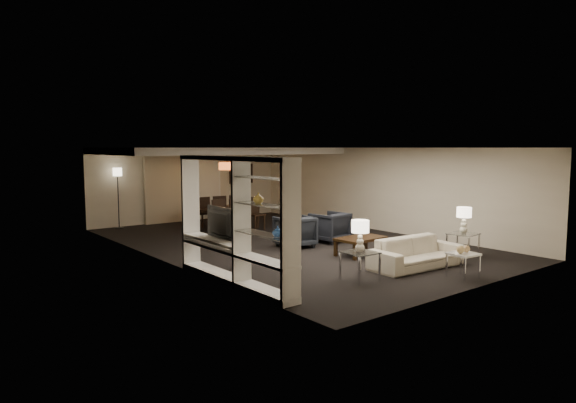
# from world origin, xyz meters

# --- Properties ---
(floor) EXTENTS (11.00, 11.00, 0.00)m
(floor) POSITION_xyz_m (0.00, 0.00, 0.00)
(floor) COLOR black
(floor) RESTS_ON ground
(ceiling) EXTENTS (7.00, 11.00, 0.02)m
(ceiling) POSITION_xyz_m (0.00, 0.00, 2.50)
(ceiling) COLOR silver
(ceiling) RESTS_ON ground
(wall_back) EXTENTS (7.00, 0.02, 2.50)m
(wall_back) POSITION_xyz_m (0.00, 5.50, 1.25)
(wall_back) COLOR beige
(wall_back) RESTS_ON ground
(wall_front) EXTENTS (7.00, 0.02, 2.50)m
(wall_front) POSITION_xyz_m (0.00, -5.50, 1.25)
(wall_front) COLOR beige
(wall_front) RESTS_ON ground
(wall_left) EXTENTS (0.02, 11.00, 2.50)m
(wall_left) POSITION_xyz_m (-3.50, 0.00, 1.25)
(wall_left) COLOR beige
(wall_left) RESTS_ON ground
(wall_right) EXTENTS (0.02, 11.00, 2.50)m
(wall_right) POSITION_xyz_m (3.50, 0.00, 1.25)
(wall_right) COLOR beige
(wall_right) RESTS_ON ground
(ceiling_soffit) EXTENTS (7.00, 4.00, 0.20)m
(ceiling_soffit) POSITION_xyz_m (0.00, 3.50, 2.40)
(ceiling_soffit) COLOR silver
(ceiling_soffit) RESTS_ON ceiling
(curtains) EXTENTS (1.50, 0.12, 2.40)m
(curtains) POSITION_xyz_m (-0.90, 5.42, 1.20)
(curtains) COLOR beige
(curtains) RESTS_ON wall_back
(door) EXTENTS (0.90, 0.05, 2.10)m
(door) POSITION_xyz_m (0.70, 5.47, 1.05)
(door) COLOR silver
(door) RESTS_ON wall_back
(painting) EXTENTS (0.95, 0.04, 0.65)m
(painting) POSITION_xyz_m (2.10, 5.46, 1.55)
(painting) COLOR #142D38
(painting) RESTS_ON wall_back
(media_unit) EXTENTS (0.38, 3.40, 2.35)m
(media_unit) POSITION_xyz_m (-3.31, -2.60, 1.18)
(media_unit) COLOR white
(media_unit) RESTS_ON wall_left
(pendant_light) EXTENTS (0.52, 0.52, 0.24)m
(pendant_light) POSITION_xyz_m (0.30, 3.50, 1.92)
(pendant_light) COLOR #D8591E
(pendant_light) RESTS_ON ceiling_soffit
(sofa) EXTENTS (2.18, 0.97, 0.62)m
(sofa) POSITION_xyz_m (0.40, -3.84, 0.31)
(sofa) COLOR beige
(sofa) RESTS_ON floor
(coffee_table) EXTENTS (1.21, 0.75, 0.42)m
(coffee_table) POSITION_xyz_m (0.40, -2.24, 0.21)
(coffee_table) COLOR black
(coffee_table) RESTS_ON floor
(armchair_left) EXTENTS (0.95, 0.97, 0.79)m
(armchair_left) POSITION_xyz_m (-0.20, -0.54, 0.40)
(armchair_left) COLOR black
(armchair_left) RESTS_ON floor
(armchair_right) EXTENTS (0.94, 0.96, 0.79)m
(armchair_right) POSITION_xyz_m (1.00, -0.54, 0.40)
(armchair_right) COLOR black
(armchair_right) RESTS_ON floor
(side_table_left) EXTENTS (0.61, 0.61, 0.55)m
(side_table_left) POSITION_xyz_m (-1.30, -3.84, 0.27)
(side_table_left) COLOR white
(side_table_left) RESTS_ON floor
(side_table_right) EXTENTS (0.65, 0.65, 0.55)m
(side_table_right) POSITION_xyz_m (2.10, -3.84, 0.27)
(side_table_right) COLOR white
(side_table_right) RESTS_ON floor
(table_lamp_left) EXTENTS (0.36, 0.36, 0.60)m
(table_lamp_left) POSITION_xyz_m (-1.30, -3.84, 0.85)
(table_lamp_left) COLOR white
(table_lamp_left) RESTS_ON side_table_left
(table_lamp_right) EXTENTS (0.36, 0.36, 0.60)m
(table_lamp_right) POSITION_xyz_m (2.10, -3.84, 0.85)
(table_lamp_right) COLOR #EAE5C6
(table_lamp_right) RESTS_ON side_table_right
(marble_table) EXTENTS (0.53, 0.53, 0.49)m
(marble_table) POSITION_xyz_m (0.40, -4.94, 0.24)
(marble_table) COLOR white
(marble_table) RESTS_ON floor
(gold_gourd_a) EXTENTS (0.16, 0.16, 0.16)m
(gold_gourd_a) POSITION_xyz_m (0.30, -4.94, 0.57)
(gold_gourd_a) COLOR tan
(gold_gourd_a) RESTS_ON marble_table
(gold_gourd_b) EXTENTS (0.14, 0.14, 0.14)m
(gold_gourd_b) POSITION_xyz_m (0.50, -4.94, 0.56)
(gold_gourd_b) COLOR tan
(gold_gourd_b) RESTS_ON marble_table
(television) EXTENTS (1.06, 0.14, 0.61)m
(television) POSITION_xyz_m (-3.28, -1.97, 1.05)
(television) COLOR black
(television) RESTS_ON media_unit
(vase_blue) EXTENTS (0.17, 0.17, 0.18)m
(vase_blue) POSITION_xyz_m (-3.31, -3.92, 1.15)
(vase_blue) COLOR #224893
(vase_blue) RESTS_ON media_unit
(vase_amber) EXTENTS (0.18, 0.18, 0.19)m
(vase_amber) POSITION_xyz_m (-3.31, -3.38, 1.65)
(vase_amber) COLOR gold
(vase_amber) RESTS_ON media_unit
(floor_speaker) EXTENTS (0.14, 0.14, 1.05)m
(floor_speaker) POSITION_xyz_m (-2.60, -1.68, 0.53)
(floor_speaker) COLOR black
(floor_speaker) RESTS_ON floor
(dining_table) EXTENTS (1.98, 1.20, 0.67)m
(dining_table) POSITION_xyz_m (-0.02, 2.96, 0.34)
(dining_table) COLOR black
(dining_table) RESTS_ON floor
(chair_nl) EXTENTS (0.48, 0.48, 1.00)m
(chair_nl) POSITION_xyz_m (-0.62, 2.31, 0.50)
(chair_nl) COLOR black
(chair_nl) RESTS_ON floor
(chair_nm) EXTENTS (0.50, 0.50, 1.00)m
(chair_nm) POSITION_xyz_m (-0.02, 2.31, 0.50)
(chair_nm) COLOR black
(chair_nm) RESTS_ON floor
(chair_nr) EXTENTS (0.49, 0.49, 1.00)m
(chair_nr) POSITION_xyz_m (0.58, 2.31, 0.50)
(chair_nr) COLOR black
(chair_nr) RESTS_ON floor
(chair_fl) EXTENTS (0.48, 0.48, 1.00)m
(chair_fl) POSITION_xyz_m (-0.62, 3.61, 0.50)
(chair_fl) COLOR black
(chair_fl) RESTS_ON floor
(chair_fm) EXTENTS (0.51, 0.51, 1.00)m
(chair_fm) POSITION_xyz_m (-0.02, 3.61, 0.50)
(chair_fm) COLOR black
(chair_fm) RESTS_ON floor
(chair_fr) EXTENTS (0.52, 0.52, 1.00)m
(chair_fr) POSITION_xyz_m (0.58, 3.61, 0.50)
(chair_fr) COLOR black
(chair_fr) RESTS_ON floor
(floor_lamp) EXTENTS (0.31, 0.31, 1.88)m
(floor_lamp) POSITION_xyz_m (-2.60, 5.20, 0.94)
(floor_lamp) COLOR black
(floor_lamp) RESTS_ON floor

